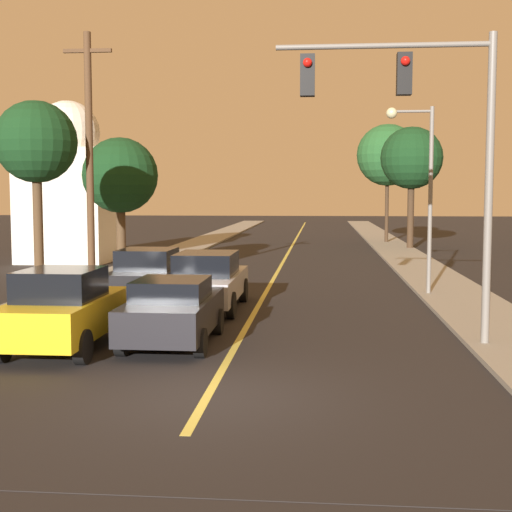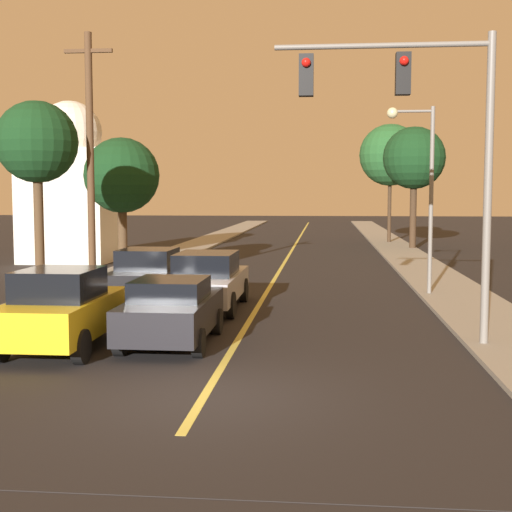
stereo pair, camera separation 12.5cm
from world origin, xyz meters
name	(u,v)px [view 1 (the left image)]	position (x,y,z in m)	size (l,w,h in m)	color
ground_plane	(207,397)	(0.00, 0.00, 0.00)	(200.00, 200.00, 0.00)	black
road_surface	(293,245)	(0.00, 36.00, 0.01)	(10.23, 80.00, 0.01)	black
sidewalk_left	(199,243)	(-6.36, 36.00, 0.06)	(2.50, 80.00, 0.12)	gray
sidewalk_right	(389,245)	(6.36, 36.00, 0.06)	(2.50, 80.00, 0.12)	gray
car_near_lane_front	(173,311)	(-1.43, 4.03, 0.78)	(1.89, 4.05, 1.51)	black
car_near_lane_second	(207,280)	(-1.43, 8.95, 0.87)	(2.00, 5.04, 1.71)	#A5A8B2
car_outer_lane_front	(63,310)	(-3.68, 3.24, 0.90)	(1.91, 4.08, 1.79)	gold
car_outer_lane_second	(149,273)	(-3.68, 10.94, 0.83)	(2.04, 4.42, 1.64)	black
traffic_signal_mast	(422,125)	(4.06, 4.33, 4.91)	(4.74, 0.42, 6.74)	slate
streetlamp_right	(419,172)	(5.08, 12.33, 4.11)	(1.55, 0.36, 6.13)	slate
utility_pole_left	(90,159)	(-5.71, 11.37, 4.54)	(1.60, 0.24, 8.52)	#513823
tree_left_near	(120,176)	(-6.58, 17.96, 4.16)	(3.18, 3.18, 5.66)	#4C3823
tree_left_far	(36,144)	(-7.16, 10.50, 5.00)	(2.60, 2.60, 6.24)	#4C3823
tree_right_near	(412,159)	(7.34, 32.67, 5.55)	(3.78, 3.78, 7.36)	#3D2B1C
tree_right_far	(388,155)	(6.38, 38.01, 6.05)	(4.20, 4.20, 8.04)	#3D2B1C
domed_building_left	(69,189)	(-10.76, 23.37, 3.65)	(4.29, 4.29, 8.05)	silver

